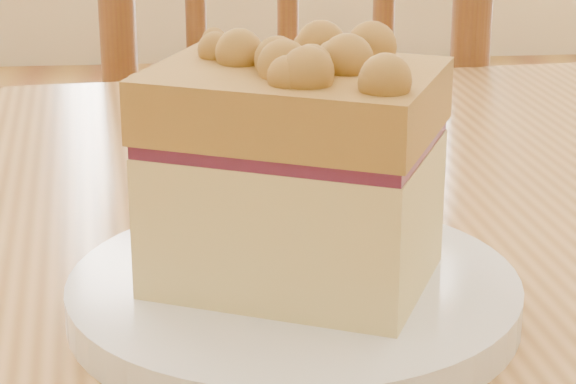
# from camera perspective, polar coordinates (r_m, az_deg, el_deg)

# --- Properties ---
(cafe_table_main) EXTENTS (1.22, 0.87, 0.75)m
(cafe_table_main) POSITION_cam_1_polar(r_m,az_deg,el_deg) (0.75, 8.68, -8.47)
(cafe_table_main) COLOR tan
(cafe_table_main) RESTS_ON ground
(cafe_chair_main) EXTENTS (0.58, 0.58, 1.00)m
(cafe_chair_main) POSITION_cam_1_polar(r_m,az_deg,el_deg) (1.37, 1.56, -1.51)
(cafe_chair_main) COLOR #573018
(cafe_chair_main) RESTS_ON ground
(plate) EXTENTS (0.23, 0.23, 0.02)m
(plate) POSITION_cam_1_polar(r_m,az_deg,el_deg) (0.57, 0.29, -5.32)
(plate) COLOR white
(plate) RESTS_ON cafe_table_main
(cake_slice) EXTENTS (0.16, 0.15, 0.13)m
(cake_slice) POSITION_cam_1_polar(r_m,az_deg,el_deg) (0.54, 0.20, 1.45)
(cake_slice) COLOR #F0DC87
(cake_slice) RESTS_ON plate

